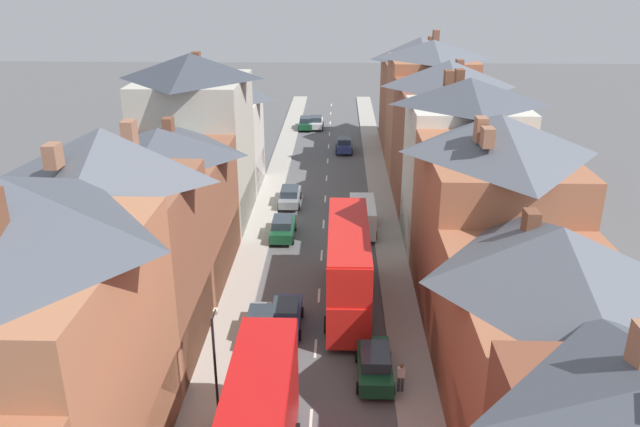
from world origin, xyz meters
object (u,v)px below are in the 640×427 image
Objects in this scene: double_decker_bus_lead at (348,265)px; car_parked_left_b at (316,122)px; car_parked_left_a at (261,324)px; car_parked_right_b at (375,364)px; car_parked_right_a at (283,228)px; pedestrian_mid_left at (401,376)px; car_near_silver at (286,315)px; car_far_grey at (344,145)px; car_mid_white at (306,123)px; delivery_van at (362,216)px; street_lamp at (215,361)px; car_mid_black at (290,196)px.

double_decker_bus_lead is 2.52× the size of car_parked_left_b.
car_parked_left_a is 7.19m from car_parked_right_b.
car_parked_right_a is 20.37m from pedestrian_mid_left.
car_near_silver is at bearing 136.82° from car_parked_right_b.
car_parked_right_a is 1.00× the size of car_parked_right_b.
car_far_grey is (4.90, 24.56, 0.01)m from car_parked_right_a.
pedestrian_mid_left is (6.12, -5.83, 0.19)m from car_near_silver.
car_far_grey is (4.90, -10.65, 0.03)m from car_mid_white.
delivery_van is at bearing 68.06° from car_parked_left_a.
delivery_van reaches higher than pedestrian_mid_left.
car_parked_left_b is 1.02× the size of car_mid_white.
car_far_grey is at bearing 78.72° from car_parked_right_a.
car_parked_left_b is 0.78× the size of street_lamp.
street_lamp is (-1.15, -56.33, 2.42)m from car_mid_white.
car_parked_left_a is 0.90× the size of car_mid_black.
car_mid_black is at bearing 105.34° from double_decker_bus_lead.
street_lamp is (-1.15, -28.45, 2.44)m from car_mid_black.
delivery_van is 23.68m from street_lamp.
car_parked_left_a is at bearing -91.50° from car_parked_left_b.
street_lamp reaches higher than car_parked_right_a.
pedestrian_mid_left is at bearing 14.13° from street_lamp.
car_mid_white is 0.96× the size of car_parked_right_b.
car_near_silver reaches higher than car_mid_black.
pedestrian_mid_left is at bearing -86.55° from delivery_van.
pedestrian_mid_left reaches higher than car_parked_left_a.
car_far_grey is 46.14m from street_lamp.
car_mid_black is at bearing 90.00° from car_parked_left_a.
car_mid_white is at bearing 90.00° from car_mid_black.
car_parked_left_b is (1.30, 49.73, -0.01)m from car_parked_left_a.
car_parked_right_b is (6.20, -17.73, 0.01)m from car_parked_right_a.
pedestrian_mid_left reaches higher than car_near_silver.
car_parked_right_a is at bearing 95.65° from car_near_silver.
car_mid_black is 0.88× the size of delivery_van.
street_lamp reaches higher than delivery_van.
double_decker_bus_lead is at bearing 100.27° from car_parked_right_b.
car_parked_left_a is at bearing 146.68° from pedestrian_mid_left.
car_parked_left_a is 14.09m from car_parked_right_a.
double_decker_bus_lead is 46.33m from car_parked_left_b.
car_near_silver is 0.97× the size of car_mid_white.
car_far_grey is at bearing -65.29° from car_mid_white.
delivery_van is at bearing 71.85° from street_lamp.
car_parked_right_b reaches higher than car_parked_left_b.
car_mid_white is (-0.00, 49.29, -0.01)m from car_parked_left_a.
car_parked_right_a is (-1.30, 13.13, -0.01)m from car_near_silver.
car_near_silver is 37.86m from car_far_grey.
delivery_van is 0.95× the size of street_lamp.
delivery_van is 3.23× the size of pedestrian_mid_left.
double_decker_bus_lead is 2.48× the size of car_parked_right_b.
pedestrian_mid_left is 9.11m from street_lamp.
car_parked_right_a is 25.04m from car_far_grey.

